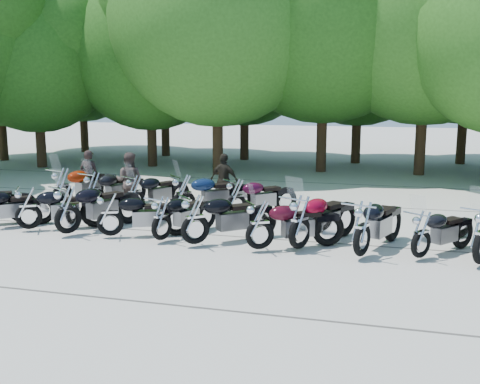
% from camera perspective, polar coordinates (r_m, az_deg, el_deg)
% --- Properties ---
extents(ground, '(90.00, 90.00, 0.00)m').
position_cam_1_polar(ground, '(12.17, -1.84, -6.33)').
color(ground, '#A9A699').
rests_on(ground, ground).
extents(tree_1, '(6.97, 6.97, 8.55)m').
position_cam_1_polar(tree_1, '(27.24, -20.09, 13.01)').
color(tree_1, '#3A2614').
rests_on(tree_1, ground).
extents(tree_2, '(7.31, 7.31, 8.97)m').
position_cam_1_polar(tree_2, '(26.31, -9.19, 14.15)').
color(tree_2, '#3A2614').
rests_on(tree_2, ground).
extents(tree_3, '(8.70, 8.70, 10.67)m').
position_cam_1_polar(tree_3, '(23.62, -2.37, 17.19)').
color(tree_3, '#3A2614').
rests_on(tree_3, ground).
extents(tree_4, '(9.13, 9.13, 11.20)m').
position_cam_1_polar(tree_4, '(24.62, 8.61, 17.54)').
color(tree_4, '#3A2614').
rests_on(tree_4, ground).
extents(tree_5, '(9.04, 9.04, 11.10)m').
position_cam_1_polar(tree_5, '(24.58, 18.56, 17.00)').
color(tree_5, '#3A2614').
rests_on(tree_5, ground).
extents(tree_9, '(7.59, 7.59, 9.32)m').
position_cam_1_polar(tree_9, '(33.42, -15.91, 13.40)').
color(tree_9, '#3A2614').
rests_on(tree_9, ground).
extents(tree_10, '(7.78, 7.78, 9.55)m').
position_cam_1_polar(tree_10, '(30.53, -7.79, 14.28)').
color(tree_10, '#3A2614').
rests_on(tree_10, ground).
extents(tree_11, '(7.56, 7.56, 9.28)m').
position_cam_1_polar(tree_11, '(28.57, 0.47, 14.33)').
color(tree_11, '#3A2614').
rests_on(tree_11, ground).
extents(tree_12, '(7.88, 7.88, 9.67)m').
position_cam_1_polar(tree_12, '(27.76, 12.06, 14.71)').
color(tree_12, '#3A2614').
rests_on(tree_12, ground).
extents(tree_13, '(8.31, 8.31, 10.20)m').
position_cam_1_polar(tree_13, '(28.93, 22.24, 14.62)').
color(tree_13, '#3A2614').
rests_on(tree_13, ground).
extents(motorcycle_2, '(2.28, 1.73, 1.27)m').
position_cam_1_polar(motorcycle_2, '(14.89, -20.72, -1.39)').
color(motorcycle_2, black).
rests_on(motorcycle_2, ground).
extents(motorcycle_3, '(1.83, 2.55, 1.40)m').
position_cam_1_polar(motorcycle_3, '(14.08, -17.13, -1.55)').
color(motorcycle_3, black).
rests_on(motorcycle_3, ground).
extents(motorcycle_4, '(2.26, 1.49, 1.23)m').
position_cam_1_polar(motorcycle_4, '(13.64, -13.08, -2.09)').
color(motorcycle_4, black).
rests_on(motorcycle_4, ground).
extents(motorcycle_5, '(1.43, 2.24, 1.22)m').
position_cam_1_polar(motorcycle_5, '(13.05, -7.98, -2.52)').
color(motorcycle_5, black).
rests_on(motorcycle_5, ground).
extents(motorcycle_6, '(2.25, 2.14, 1.35)m').
position_cam_1_polar(motorcycle_6, '(12.58, -4.58, -2.62)').
color(motorcycle_6, black).
rests_on(motorcycle_6, ground).
extents(motorcycle_7, '(2.30, 1.79, 1.29)m').
position_cam_1_polar(motorcycle_7, '(12.16, 2.03, -3.20)').
color(motorcycle_7, '#380714').
rests_on(motorcycle_7, ground).
extents(motorcycle_8, '(1.83, 2.56, 1.41)m').
position_cam_1_polar(motorcycle_8, '(12.23, 6.10, -2.88)').
color(motorcycle_8, maroon).
rests_on(motorcycle_8, ground).
extents(motorcycle_9, '(1.55, 2.55, 1.38)m').
position_cam_1_polar(motorcycle_9, '(11.91, 12.32, -3.49)').
color(motorcycle_9, black).
rests_on(motorcycle_9, ground).
extents(motorcycle_10, '(1.80, 2.02, 1.18)m').
position_cam_1_polar(motorcycle_10, '(12.16, 17.95, -3.97)').
color(motorcycle_10, black).
rests_on(motorcycle_10, ground).
extents(motorcycle_14, '(1.55, 2.57, 1.39)m').
position_cam_1_polar(motorcycle_14, '(17.33, -17.64, 0.56)').
color(motorcycle_14, maroon).
rests_on(motorcycle_14, ground).
extents(motorcycle_15, '(1.49, 2.43, 1.32)m').
position_cam_1_polar(motorcycle_15, '(16.69, -14.67, 0.23)').
color(motorcycle_15, black).
rests_on(motorcycle_15, ground).
extents(motorcycle_16, '(1.71, 2.22, 1.24)m').
position_cam_1_polar(motorcycle_16, '(16.27, -10.61, -0.01)').
color(motorcycle_16, black).
rests_on(motorcycle_16, ground).
extents(motorcycle_17, '(2.30, 2.13, 1.36)m').
position_cam_1_polar(motorcycle_17, '(15.50, -5.74, -0.16)').
color(motorcycle_17, '#0D1C3C').
rests_on(motorcycle_17, ground).
extents(motorcycle_18, '(2.07, 2.03, 1.26)m').
position_cam_1_polar(motorcycle_18, '(15.26, -0.38, -0.48)').
color(motorcycle_18, '#33071D').
rests_on(motorcycle_18, ground).
extents(rider_0, '(0.63, 0.44, 1.66)m').
position_cam_1_polar(rider_0, '(18.13, -15.04, 1.53)').
color(rider_0, black).
rests_on(rider_0, ground).
extents(rider_1, '(0.89, 0.72, 1.69)m').
position_cam_1_polar(rider_1, '(16.89, -11.19, 1.13)').
color(rider_1, '#4F3D38').
rests_on(rider_1, ground).
extents(rider_2, '(1.02, 0.64, 1.62)m').
position_cam_1_polar(rider_2, '(16.90, -1.61, 1.20)').
color(rider_2, black).
rests_on(rider_2, ground).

